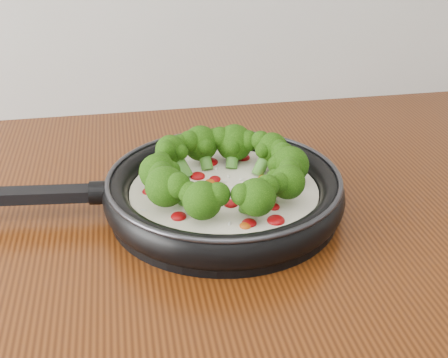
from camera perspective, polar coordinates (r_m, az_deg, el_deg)
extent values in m
cylinder|color=black|center=(0.82, 0.00, -2.71)|extent=(0.35, 0.35, 0.01)
torus|color=black|center=(0.81, 0.00, -1.21)|extent=(0.37, 0.37, 0.03)
torus|color=#2D2D33|center=(0.80, 0.00, 0.20)|extent=(0.36, 0.36, 0.01)
cube|color=black|center=(0.83, -17.88, -1.50)|extent=(0.20, 0.05, 0.02)
cylinder|color=black|center=(0.81, -11.93, -1.31)|extent=(0.03, 0.04, 0.03)
cylinder|color=white|center=(0.81, 0.00, -1.66)|extent=(0.29, 0.29, 0.02)
ellipsoid|color=#98070A|center=(0.88, -1.37, 1.64)|extent=(0.03, 0.03, 0.01)
ellipsoid|color=#98070A|center=(0.74, 5.11, -4.07)|extent=(0.03, 0.03, 0.01)
ellipsoid|color=#BB480C|center=(0.83, 4.04, -0.02)|extent=(0.03, 0.03, 0.01)
ellipsoid|color=#98070A|center=(0.73, 2.48, -4.34)|extent=(0.02, 0.02, 0.01)
ellipsoid|color=#98070A|center=(0.76, 4.88, -2.74)|extent=(0.02, 0.02, 0.01)
ellipsoid|color=#BB480C|center=(0.84, -5.44, 0.33)|extent=(0.02, 0.02, 0.01)
ellipsoid|color=#98070A|center=(0.89, 1.84, 2.11)|extent=(0.03, 0.03, 0.01)
ellipsoid|color=#98070A|center=(0.79, 4.55, -1.50)|extent=(0.03, 0.03, 0.01)
ellipsoid|color=#BB480C|center=(0.79, -6.41, -1.70)|extent=(0.03, 0.03, 0.01)
ellipsoid|color=#98070A|center=(0.84, -2.59, 0.26)|extent=(0.03, 0.03, 0.01)
ellipsoid|color=#98070A|center=(0.83, -0.89, -0.04)|extent=(0.02, 0.02, 0.01)
ellipsoid|color=#BB480C|center=(0.72, 2.10, -4.60)|extent=(0.02, 0.02, 0.01)
ellipsoid|color=#98070A|center=(0.81, -1.40, -0.94)|extent=(0.03, 0.03, 0.01)
ellipsoid|color=#98070A|center=(0.74, -4.47, -3.69)|extent=(0.03, 0.03, 0.01)
ellipsoid|color=#BB480C|center=(0.82, -1.39, -0.32)|extent=(0.02, 0.02, 0.01)
ellipsoid|color=#98070A|center=(0.77, 0.68, -2.45)|extent=(0.03, 0.03, 0.01)
ellipsoid|color=#98070A|center=(0.80, -7.43, -1.23)|extent=(0.02, 0.02, 0.01)
ellipsoid|color=#BB480C|center=(0.80, -2.37, -1.21)|extent=(0.02, 0.02, 0.01)
ellipsoid|color=#98070A|center=(0.78, 2.59, -1.80)|extent=(0.03, 0.03, 0.01)
ellipsoid|color=white|center=(0.79, 2.14, -1.48)|extent=(0.01, 0.01, 0.00)
ellipsoid|color=white|center=(0.86, -0.76, 1.02)|extent=(0.01, 0.01, 0.00)
ellipsoid|color=white|center=(0.79, -4.78, -1.79)|extent=(0.01, 0.01, 0.00)
ellipsoid|color=white|center=(0.76, -7.89, -3.06)|extent=(0.01, 0.01, 0.00)
ellipsoid|color=white|center=(0.79, 5.59, -1.44)|extent=(0.01, 0.01, 0.00)
ellipsoid|color=white|center=(0.81, 0.01, -0.87)|extent=(0.01, 0.01, 0.00)
ellipsoid|color=white|center=(0.82, -0.04, -0.19)|extent=(0.01, 0.01, 0.00)
ellipsoid|color=white|center=(0.80, 0.79, -0.93)|extent=(0.01, 0.01, 0.00)
ellipsoid|color=white|center=(0.77, 2.30, -2.36)|extent=(0.01, 0.01, 0.00)
ellipsoid|color=white|center=(0.80, 0.14, -1.05)|extent=(0.01, 0.01, 0.00)
ellipsoid|color=white|center=(0.83, -1.31, 0.19)|extent=(0.01, 0.01, 0.00)
ellipsoid|color=white|center=(0.81, 3.14, -0.80)|extent=(0.01, 0.01, 0.00)
ellipsoid|color=white|center=(0.91, -0.08, 2.46)|extent=(0.01, 0.01, 0.00)
ellipsoid|color=white|center=(0.83, 2.88, -0.23)|extent=(0.01, 0.01, 0.00)
ellipsoid|color=white|center=(0.83, -4.91, -0.05)|extent=(0.01, 0.01, 0.00)
ellipsoid|color=white|center=(0.73, 0.56, -4.39)|extent=(0.01, 0.01, 0.00)
ellipsoid|color=white|center=(0.83, 1.74, -0.06)|extent=(0.01, 0.01, 0.00)
ellipsoid|color=white|center=(0.91, -1.90, 2.42)|extent=(0.01, 0.01, 0.00)
ellipsoid|color=white|center=(0.84, 0.43, 0.25)|extent=(0.00, 0.01, 0.00)
ellipsoid|color=white|center=(0.79, 5.87, -1.70)|extent=(0.01, 0.01, 0.00)
ellipsoid|color=white|center=(0.81, -0.37, -0.77)|extent=(0.01, 0.01, 0.00)
ellipsoid|color=white|center=(0.75, 2.70, -3.44)|extent=(0.01, 0.00, 0.00)
ellipsoid|color=white|center=(0.87, 4.25, 1.35)|extent=(0.01, 0.01, 0.00)
cylinder|color=#579C33|center=(0.81, 5.16, 0.17)|extent=(0.04, 0.02, 0.04)
sphere|color=black|center=(0.81, 6.49, 1.36)|extent=(0.06, 0.06, 0.05)
sphere|color=black|center=(0.82, 5.81, 2.46)|extent=(0.04, 0.04, 0.03)
sphere|color=black|center=(0.79, 6.52, 1.11)|extent=(0.03, 0.03, 0.03)
sphere|color=black|center=(0.80, 5.21, 1.43)|extent=(0.03, 0.03, 0.03)
cylinder|color=#579C33|center=(0.85, 3.77, 1.51)|extent=(0.04, 0.03, 0.04)
sphere|color=black|center=(0.85, 4.72, 3.02)|extent=(0.05, 0.05, 0.05)
sphere|color=black|center=(0.85, 3.62, 3.78)|extent=(0.03, 0.03, 0.03)
sphere|color=black|center=(0.83, 5.39, 2.96)|extent=(0.03, 0.03, 0.03)
sphere|color=black|center=(0.84, 3.84, 2.81)|extent=(0.03, 0.03, 0.02)
cylinder|color=#579C33|center=(0.87, 0.83, 2.08)|extent=(0.03, 0.04, 0.04)
sphere|color=black|center=(0.87, 1.03, 3.59)|extent=(0.06, 0.06, 0.06)
sphere|color=black|center=(0.87, -0.39, 4.02)|extent=(0.04, 0.04, 0.03)
sphere|color=black|center=(0.87, 2.35, 3.75)|extent=(0.04, 0.04, 0.03)
sphere|color=black|center=(0.86, 0.84, 3.22)|extent=(0.03, 0.03, 0.03)
cylinder|color=#579C33|center=(0.86, -1.86, 1.99)|extent=(0.02, 0.04, 0.04)
sphere|color=black|center=(0.87, -2.30, 3.52)|extent=(0.06, 0.06, 0.05)
sphere|color=black|center=(0.86, -3.42, 3.65)|extent=(0.04, 0.04, 0.03)
sphere|color=black|center=(0.87, -0.98, 3.99)|extent=(0.03, 0.03, 0.03)
sphere|color=black|center=(0.85, -1.87, 3.18)|extent=(0.03, 0.03, 0.03)
cylinder|color=#579C33|center=(0.84, -4.18, 1.33)|extent=(0.04, 0.04, 0.04)
sphere|color=black|center=(0.84, -5.25, 2.82)|extent=(0.05, 0.05, 0.04)
sphere|color=black|center=(0.82, -5.68, 2.83)|extent=(0.03, 0.03, 0.03)
sphere|color=black|center=(0.85, -4.33, 3.52)|extent=(0.03, 0.03, 0.03)
sphere|color=black|center=(0.83, -4.27, 2.65)|extent=(0.02, 0.02, 0.02)
cylinder|color=#579C33|center=(0.80, -5.20, -0.36)|extent=(0.03, 0.02, 0.04)
sphere|color=black|center=(0.79, -6.51, 0.66)|extent=(0.06, 0.06, 0.05)
sphere|color=black|center=(0.77, -6.12, 0.58)|extent=(0.03, 0.03, 0.03)
sphere|color=black|center=(0.81, -6.21, 1.67)|extent=(0.03, 0.03, 0.03)
sphere|color=black|center=(0.79, -5.18, 0.84)|extent=(0.03, 0.03, 0.03)
cylinder|color=#579C33|center=(0.76, -4.44, -1.59)|extent=(0.04, 0.03, 0.04)
sphere|color=black|center=(0.74, -5.73, -0.75)|extent=(0.06, 0.06, 0.05)
sphere|color=black|center=(0.73, -4.52, -0.63)|extent=(0.04, 0.04, 0.03)
sphere|color=black|center=(0.76, -6.30, 0.32)|extent=(0.03, 0.03, 0.03)
sphere|color=black|center=(0.75, -4.56, -0.20)|extent=(0.03, 0.03, 0.03)
cylinder|color=#579C33|center=(0.74, -1.65, -2.64)|extent=(0.03, 0.04, 0.04)
sphere|color=black|center=(0.72, -2.13, -2.11)|extent=(0.05, 0.05, 0.05)
sphere|color=black|center=(0.71, -0.58, -1.52)|extent=(0.03, 0.03, 0.03)
sphere|color=black|center=(0.72, -3.43, -1.32)|extent=(0.03, 0.03, 0.03)
sphere|color=black|center=(0.73, -1.67, -1.29)|extent=(0.03, 0.03, 0.02)
cylinder|color=#579C33|center=(0.74, 2.46, -2.42)|extent=(0.03, 0.04, 0.04)
sphere|color=black|center=(0.72, 3.20, -1.79)|extent=(0.05, 0.05, 0.05)
sphere|color=black|center=(0.73, 4.25, -0.71)|extent=(0.03, 0.03, 0.03)
sphere|color=black|center=(0.71, 1.76, -1.52)|extent=(0.03, 0.03, 0.03)
sphere|color=black|center=(0.73, 2.53, -1.01)|extent=(0.03, 0.03, 0.02)
cylinder|color=#579C33|center=(0.77, 4.86, -1.25)|extent=(0.04, 0.04, 0.04)
sphere|color=black|center=(0.75, 6.27, -0.29)|extent=(0.05, 0.05, 0.05)
sphere|color=black|center=(0.77, 6.39, 0.88)|extent=(0.03, 0.03, 0.03)
sphere|color=black|center=(0.74, 5.47, -0.34)|extent=(0.03, 0.03, 0.03)
sphere|color=black|center=(0.76, 5.01, 0.16)|extent=(0.02, 0.02, 0.02)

